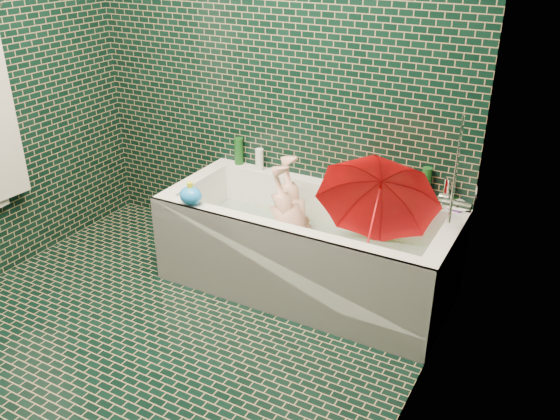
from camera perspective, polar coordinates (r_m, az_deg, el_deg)
The scene contains 18 objects.
floor at distance 3.21m, azimuth -13.45°, elevation -13.64°, with size 2.80×2.80×0.00m, color black.
wall_back at distance 3.70m, azimuth -0.83°, elevation 14.13°, with size 2.80×2.80×0.00m, color black.
wall_right at distance 1.97m, azimuth 12.15°, elevation 2.75°, with size 2.80×2.80×0.00m, color black.
bathtub at distance 3.55m, azimuth 2.48°, elevation -4.43°, with size 1.70×0.75×0.55m.
bath_mat at distance 3.60m, azimuth 2.59°, elevation -5.07°, with size 1.35×0.47×0.01m, color #38D22A.
water at distance 3.52m, azimuth 2.64°, elevation -3.07°, with size 1.48×0.53×0.00m, color silver.
faucet at distance 3.08m, azimuth 16.46°, elevation 1.16°, with size 0.18×0.19×0.55m.
child at distance 3.55m, azimuth 1.53°, elevation -2.64°, with size 0.35×0.23×0.95m, color #E6A890.
umbrella at distance 3.25m, azimuth 9.02°, elevation -0.51°, with size 0.66×0.66×0.58m, color red.
soap_bottle_a at distance 3.48m, azimuth 16.47°, elevation 0.02°, with size 0.11×0.11×0.28m, color white.
soap_bottle_b at distance 3.46m, azimuth 16.32°, elevation -0.12°, with size 0.08×0.08×0.17m, color #4B1F76.
soap_bottle_c at distance 3.49m, azimuth 16.38°, elevation 0.13°, with size 0.13×0.13×0.16m, color #144617.
bottle_right_tall at distance 3.48m, azimuth 13.84°, elevation 2.30°, with size 0.06×0.06×0.22m, color #144617.
bottle_right_pump at distance 3.45m, azimuth 15.78°, elevation 1.57°, with size 0.05×0.05×0.18m, color silver.
bottle_left_tall at distance 3.96m, azimuth -3.98°, elevation 5.68°, with size 0.06×0.06×0.18m, color #144617.
bottle_left_short at distance 3.86m, azimuth -1.99°, elevation 4.88°, with size 0.05×0.05×0.14m, color white.
rubber_duck at distance 3.53m, azimuth 11.84°, elevation 1.75°, with size 0.13×0.09×0.10m.
bath_toy at distance 3.41m, azimuth -8.60°, elevation 1.42°, with size 0.15×0.12×0.13m.
Camera 1 is at (1.79, -1.75, 2.01)m, focal length 38.00 mm.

